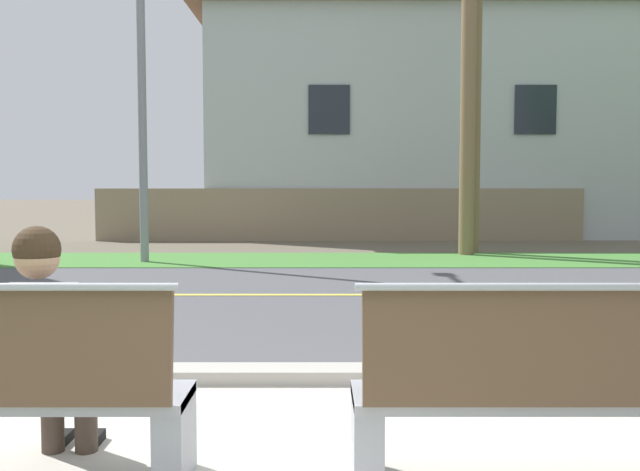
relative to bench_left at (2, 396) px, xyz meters
name	(u,v)px	position (x,y,z in m)	size (l,w,h in m)	color
ground_plane	(304,281)	(1.26, 7.49, -0.45)	(140.00, 140.00, 0.00)	#665B4C
curb_edge	(287,375)	(1.26, 1.84, -0.40)	(44.00, 0.30, 0.11)	#ADA89E
street_asphalt	(301,295)	(1.26, 5.99, -0.45)	(52.00, 8.00, 0.01)	#515156
road_centre_line	(301,295)	(1.26, 5.99, -0.44)	(48.00, 0.14, 0.01)	#E0CC4C
far_verge_grass	(307,260)	(1.26, 10.53, -0.44)	(48.00, 2.80, 0.02)	#478438
bench_left	(2,396)	(0.00, 0.00, 0.00)	(1.74, 0.48, 1.01)	#9EA0A8
bench_right	(536,396)	(2.53, 0.00, 0.00)	(1.74, 0.48, 1.01)	#9EA0A8
seated_person_grey	(46,341)	(0.15, 0.17, 0.22)	(0.52, 0.68, 1.25)	#47382D
streetlamp	(143,41)	(-1.85, 10.32, 3.76)	(0.24, 2.10, 7.39)	gray
garden_wall	(338,215)	(2.01, 15.61, 0.25)	(13.00, 0.36, 1.40)	gray
house_across_street	(415,120)	(4.48, 18.81, 3.06)	(13.15, 6.91, 6.94)	#B7BCC1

